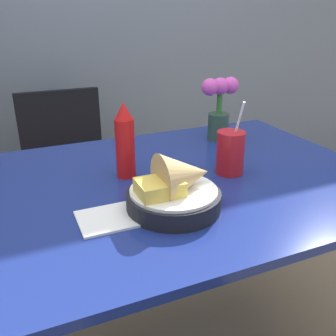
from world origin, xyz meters
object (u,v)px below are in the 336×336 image
(food_basket, at_px, (177,189))
(ketchup_bottle, at_px, (125,142))
(chair_far_window, at_px, (67,162))
(flower_vase, at_px, (219,105))
(drink_cup, at_px, (230,154))

(food_basket, height_order, ketchup_bottle, ketchup_bottle)
(food_basket, distance_m, ketchup_bottle, 0.25)
(chair_far_window, relative_size, flower_vase, 3.59)
(chair_far_window, bearing_deg, ketchup_bottle, -84.80)
(food_basket, xyz_separation_m, ketchup_bottle, (-0.06, 0.24, 0.06))
(chair_far_window, xyz_separation_m, ketchup_bottle, (0.07, -0.78, 0.34))
(chair_far_window, bearing_deg, drink_cup, -67.26)
(food_basket, bearing_deg, ketchup_bottle, 103.22)
(chair_far_window, distance_m, food_basket, 1.07)
(drink_cup, bearing_deg, food_basket, -150.10)
(drink_cup, bearing_deg, flower_vase, 65.74)
(ketchup_bottle, height_order, flower_vase, flower_vase)
(drink_cup, height_order, flower_vase, flower_vase)
(ketchup_bottle, bearing_deg, drink_cup, -18.88)
(food_basket, relative_size, flower_vase, 1.01)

